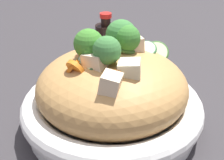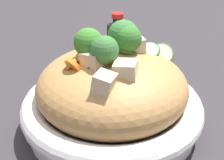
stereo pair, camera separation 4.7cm
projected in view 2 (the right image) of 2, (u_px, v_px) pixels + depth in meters
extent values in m
plane|color=#2F2C2E|center=(112.00, 123.00, 0.51)|extent=(3.00, 3.00, 0.00)
cylinder|color=white|center=(112.00, 119.00, 0.50)|extent=(0.28, 0.28, 0.02)
torus|color=white|center=(112.00, 105.00, 0.49)|extent=(0.30, 0.30, 0.04)
ellipsoid|color=#B38248|center=(112.00, 86.00, 0.47)|extent=(0.24, 0.24, 0.11)
torus|color=#AF7A4C|center=(105.00, 57.00, 0.50)|extent=(0.08, 0.08, 0.03)
torus|color=#B07B44|center=(109.00, 70.00, 0.46)|extent=(0.09, 0.08, 0.02)
torus|color=tan|center=(79.00, 73.00, 0.44)|extent=(0.09, 0.09, 0.03)
cone|color=#A2C275|center=(89.00, 58.00, 0.45)|extent=(0.02, 0.02, 0.02)
sphere|color=#3C7D2A|center=(89.00, 43.00, 0.43)|extent=(0.06, 0.06, 0.04)
cone|color=#9CC16E|center=(128.00, 53.00, 0.46)|extent=(0.03, 0.03, 0.02)
sphere|color=#36742B|center=(128.00, 39.00, 0.45)|extent=(0.06, 0.06, 0.04)
cone|color=#9BBC70|center=(125.00, 50.00, 0.47)|extent=(0.04, 0.04, 0.01)
sphere|color=#397636|center=(126.00, 36.00, 0.46)|extent=(0.07, 0.07, 0.05)
cone|color=#98BF7B|center=(105.00, 65.00, 0.42)|extent=(0.02, 0.02, 0.02)
sphere|color=#3A7438|center=(105.00, 50.00, 0.41)|extent=(0.05, 0.05, 0.04)
cylinder|color=orange|center=(113.00, 72.00, 0.40)|extent=(0.03, 0.03, 0.01)
cylinder|color=orange|center=(84.00, 52.00, 0.46)|extent=(0.03, 0.03, 0.02)
cylinder|color=orange|center=(73.00, 66.00, 0.42)|extent=(0.03, 0.03, 0.03)
cylinder|color=orange|center=(71.00, 65.00, 0.43)|extent=(0.02, 0.03, 0.02)
cylinder|color=orange|center=(121.00, 50.00, 0.46)|extent=(0.03, 0.03, 0.02)
cylinder|color=beige|center=(87.00, 60.00, 0.43)|extent=(0.05, 0.05, 0.03)
torus|color=#335A30|center=(87.00, 60.00, 0.43)|extent=(0.06, 0.05, 0.04)
cylinder|color=beige|center=(125.00, 50.00, 0.46)|extent=(0.04, 0.04, 0.02)
torus|color=#386127|center=(125.00, 50.00, 0.46)|extent=(0.05, 0.05, 0.02)
cylinder|color=beige|center=(162.00, 54.00, 0.51)|extent=(0.05, 0.04, 0.03)
torus|color=#376429|center=(162.00, 54.00, 0.51)|extent=(0.05, 0.05, 0.03)
cylinder|color=beige|center=(149.00, 51.00, 0.48)|extent=(0.04, 0.04, 0.02)
torus|color=#2D5F33|center=(149.00, 51.00, 0.48)|extent=(0.04, 0.04, 0.02)
cube|color=beige|center=(134.00, 46.00, 0.47)|extent=(0.05, 0.05, 0.03)
cube|color=beige|center=(96.00, 59.00, 0.42)|extent=(0.04, 0.04, 0.03)
cube|color=beige|center=(126.00, 69.00, 0.40)|extent=(0.04, 0.04, 0.02)
cube|color=beige|center=(104.00, 83.00, 0.38)|extent=(0.03, 0.03, 0.03)
cylinder|color=black|center=(117.00, 46.00, 0.69)|extent=(0.05, 0.05, 0.10)
cylinder|color=black|center=(118.00, 21.00, 0.66)|extent=(0.02, 0.02, 0.02)
cylinder|color=red|center=(118.00, 15.00, 0.66)|extent=(0.03, 0.03, 0.01)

